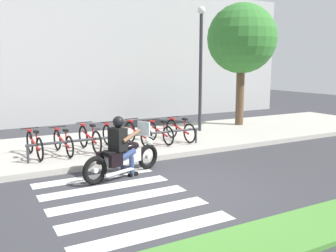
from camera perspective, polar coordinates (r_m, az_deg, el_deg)
name	(u,v)px	position (r m, az deg, el deg)	size (l,w,h in m)	color
ground_plane	(169,190)	(7.74, 0.12, -9.99)	(48.00, 48.00, 0.00)	#38383D
grass_median	(258,243)	(5.71, 13.88, -17.29)	(24.00, 1.10, 0.08)	#4C8C38
sidewalk	(101,146)	(11.62, -10.41, -3.08)	(24.00, 4.40, 0.15)	#B7B2A8
crosswalk_stripe_0	(157,232)	(5.96, -1.66, -16.17)	(2.80, 0.40, 0.01)	white
crosswalk_stripe_1	(137,214)	(6.62, -4.91, -13.47)	(2.80, 0.40, 0.01)	white
crosswalk_stripe_2	(120,199)	(7.31, -7.50, -11.25)	(2.80, 0.40, 0.01)	white
crosswalk_stripe_3	(106,187)	(8.02, -9.60, -9.39)	(2.80, 0.40, 0.01)	white
crosswalk_stripe_4	(95,177)	(8.74, -11.35, -7.83)	(2.80, 0.40, 0.01)	white
motorcycle	(124,157)	(8.61, -6.94, -4.83)	(2.16, 0.96, 1.22)	black
rider	(121,142)	(8.48, -7.40, -2.52)	(0.74, 0.67, 1.44)	black
bicycle_0	(34,144)	(10.32, -20.09, -2.72)	(0.48, 1.65, 0.75)	black
bicycle_1	(63,142)	(10.46, -16.04, -2.42)	(0.48, 1.66, 0.72)	black
bicycle_2	(90,138)	(10.63, -12.11, -1.91)	(0.48, 1.66, 0.79)	black
bicycle_3	(115,137)	(10.87, -8.33, -1.64)	(0.48, 1.67, 0.75)	black
bicycle_4	(138,134)	(11.14, -4.73, -1.20)	(0.48, 1.66, 0.80)	black
bicycle_5	(160,132)	(11.46, -1.31, -1.00)	(0.48, 1.55, 0.73)	black
bicycle_6	(180,130)	(11.82, 1.91, -0.63)	(0.48, 1.61, 0.75)	black
bike_rack	(121,137)	(10.34, -7.26, -1.74)	(5.09, 0.07, 0.49)	#333338
street_lamp	(201,59)	(13.45, 5.12, 10.34)	(0.28, 0.28, 4.62)	#2D2D33
tree_near_rack	(242,39)	(15.12, 11.42, 13.11)	(2.74, 2.74, 4.97)	brown
building_backdrop	(57,55)	(16.86, -16.97, 10.60)	(24.00, 1.20, 6.01)	#B2B2B2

